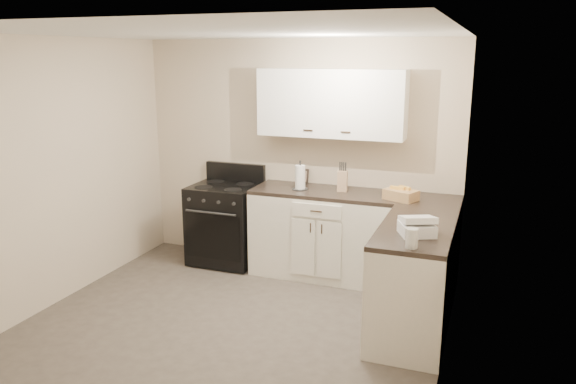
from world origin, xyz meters
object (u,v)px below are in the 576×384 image
(stove, at_px, (225,224))
(wicker_basket, at_px, (401,195))
(knife_block, at_px, (342,181))
(countertop_grill, at_px, (417,229))
(paper_towel, at_px, (300,177))

(stove, xyz_separation_m, wicker_basket, (1.98, -0.08, 0.53))
(knife_block, bearing_deg, countertop_grill, -60.78)
(stove, relative_size, knife_block, 4.05)
(paper_towel, height_order, countertop_grill, paper_towel)
(stove, xyz_separation_m, paper_towel, (0.90, -0.01, 0.61))
(knife_block, distance_m, wicker_basket, 0.65)
(wicker_basket, distance_m, countertop_grill, 1.11)
(paper_towel, xyz_separation_m, wicker_basket, (1.08, -0.07, -0.08))
(countertop_grill, bearing_deg, knife_block, 103.68)
(knife_block, bearing_deg, wicker_basket, -21.19)
(paper_towel, bearing_deg, countertop_grill, -39.52)
(stove, distance_m, paper_towel, 1.09)
(paper_towel, relative_size, countertop_grill, 1.00)
(wicker_basket, bearing_deg, knife_block, 167.29)
(knife_block, height_order, wicker_basket, knife_block)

